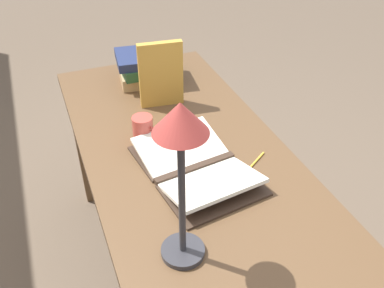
% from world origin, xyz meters
% --- Properties ---
extents(ground_plane, '(12.00, 12.00, 0.00)m').
position_xyz_m(ground_plane, '(0.00, 0.00, 0.00)').
color(ground_plane, brown).
extents(reading_desk, '(1.55, 0.69, 0.76)m').
position_xyz_m(reading_desk, '(0.00, 0.00, 0.66)').
color(reading_desk, brown).
rests_on(reading_desk, ground_plane).
extents(open_book, '(0.48, 0.36, 0.06)m').
position_xyz_m(open_book, '(-0.10, 0.01, 0.77)').
color(open_book, '#38281E').
rests_on(open_book, reading_desk).
extents(book_stack_tall, '(0.22, 0.29, 0.13)m').
position_xyz_m(book_stack_tall, '(0.56, -0.03, 0.83)').
color(book_stack_tall, tan).
rests_on(book_stack_tall, reading_desk).
extents(book_standing_upright, '(0.05, 0.18, 0.27)m').
position_xyz_m(book_standing_upright, '(0.34, -0.02, 0.89)').
color(book_standing_upright, '#BC8933').
rests_on(book_standing_upright, reading_desk).
extents(reading_lamp, '(0.13, 0.13, 0.47)m').
position_xyz_m(reading_lamp, '(-0.41, 0.17, 1.11)').
color(reading_lamp, '#2D2D33').
rests_on(reading_lamp, reading_desk).
extents(coffee_mug, '(0.10, 0.08, 0.10)m').
position_xyz_m(coffee_mug, '(0.11, 0.12, 0.81)').
color(coffee_mug, '#B74238').
rests_on(coffee_mug, reading_desk).
extents(pencil, '(0.09, 0.13, 0.01)m').
position_xyz_m(pencil, '(-0.15, -0.19, 0.76)').
color(pencil, gold).
rests_on(pencil, reading_desk).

